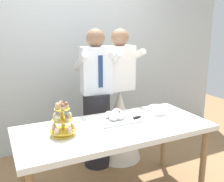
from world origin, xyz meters
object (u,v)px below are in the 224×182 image
at_px(dessert_table, 115,134).
at_px(person_groom, 97,107).
at_px(person_bride, 119,115).
at_px(plate_stack, 157,110).
at_px(cupcake_stand, 63,122).
at_px(main_cake_tray, 116,117).

xyz_separation_m(dessert_table, person_groom, (0.10, 0.70, 0.05)).
relative_size(dessert_table, person_bride, 1.08).
relative_size(plate_stack, person_bride, 0.12).
bearing_deg(cupcake_stand, dessert_table, -1.06).
relative_size(main_cake_tray, plate_stack, 2.23).
xyz_separation_m(cupcake_stand, plate_stack, (1.05, 0.12, -0.09)).
relative_size(person_groom, person_bride, 1.00).
xyz_separation_m(cupcake_stand, person_groom, (0.59, 0.69, -0.15)).
xyz_separation_m(main_cake_tray, person_groom, (0.02, 0.57, -0.07)).
xyz_separation_m(main_cake_tray, plate_stack, (0.48, 0.00, 0.00)).
bearing_deg(person_groom, dessert_table, -98.42).
relative_size(dessert_table, plate_stack, 9.25).
bearing_deg(cupcake_stand, plate_stack, 6.73).
relative_size(dessert_table, cupcake_stand, 5.90).
relative_size(cupcake_stand, person_groom, 0.18).
bearing_deg(cupcake_stand, main_cake_tray, 12.09).
bearing_deg(plate_stack, person_groom, 129.08).
distance_m(dessert_table, person_groom, 0.71).
bearing_deg(person_groom, main_cake_tray, -92.30).
distance_m(dessert_table, plate_stack, 0.59).
bearing_deg(main_cake_tray, person_bride, 60.18).
distance_m(cupcake_stand, plate_stack, 1.06).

